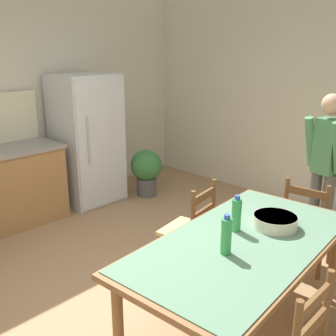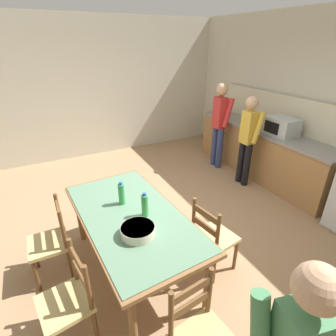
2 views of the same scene
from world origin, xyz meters
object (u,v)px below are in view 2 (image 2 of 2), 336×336
(microwave, at_px, (282,127))
(dining_table, at_px, (131,220))
(person_at_sink, at_px, (220,122))
(bottle_near_centre, at_px, (122,194))
(chair_side_near_left, at_px, (52,242))
(chair_side_far_right, at_px, (213,237))
(bottle_off_centre, at_px, (145,205))
(serving_bowl, at_px, (138,230))
(person_at_counter, at_px, (248,137))
(chair_side_near_right, at_px, (69,301))

(microwave, bearing_deg, dining_table, -75.07)
(person_at_sink, bearing_deg, bottle_near_centre, -147.32)
(chair_side_near_left, bearing_deg, bottle_near_centre, 80.36)
(dining_table, distance_m, person_at_sink, 3.16)
(chair_side_far_right, bearing_deg, dining_table, 55.74)
(bottle_off_centre, distance_m, person_at_sink, 3.10)
(chair_side_near_left, bearing_deg, dining_table, 65.30)
(bottle_near_centre, bearing_deg, person_at_sink, 122.68)
(serving_bowl, relative_size, chair_side_near_left, 0.35)
(chair_side_near_left, xyz_separation_m, person_at_sink, (-1.50, 3.33, 0.51))
(bottle_near_centre, bearing_deg, chair_side_near_left, -99.61)
(bottle_near_centre, xyz_separation_m, person_at_counter, (-0.80, 2.53, -0.00))
(bottle_off_centre, relative_size, person_at_counter, 0.17)
(chair_side_far_right, bearing_deg, microwave, -71.39)
(bottle_off_centre, relative_size, chair_side_far_right, 0.30)
(microwave, xyz_separation_m, serving_bowl, (1.14, -3.08, -0.25))
(bottle_off_centre, height_order, serving_bowl, bottle_off_centre)
(person_at_counter, bearing_deg, serving_bowl, -151.86)
(microwave, bearing_deg, person_at_sink, -154.83)
(bottle_off_centre, height_order, person_at_sink, person_at_sink)
(bottle_near_centre, distance_m, bottle_off_centre, 0.35)
(chair_side_near_left, relative_size, person_at_counter, 0.57)
(serving_bowl, distance_m, chair_side_near_left, 1.09)
(bottle_off_centre, height_order, chair_side_near_left, bottle_off_centre)
(bottle_off_centre, xyz_separation_m, person_at_counter, (-1.12, 2.39, -0.00))
(chair_side_near_left, xyz_separation_m, person_at_counter, (-0.67, 3.31, 0.46))
(bottle_off_centre, bearing_deg, serving_bowl, -35.36)
(dining_table, bearing_deg, bottle_near_centre, -176.12)
(chair_side_near_left, bearing_deg, person_at_sink, 114.26)
(dining_table, relative_size, person_at_sink, 1.14)
(serving_bowl, bearing_deg, chair_side_far_right, 87.29)
(dining_table, bearing_deg, chair_side_near_left, -114.67)
(dining_table, distance_m, chair_side_far_right, 0.92)
(chair_side_far_right, bearing_deg, chair_side_near_left, 55.92)
(microwave, xyz_separation_m, bottle_off_centre, (0.89, -2.91, -0.18))
(chair_side_near_left, bearing_deg, person_at_counter, 101.45)
(microwave, height_order, bottle_near_centre, microwave)
(dining_table, height_order, chair_side_far_right, chair_side_far_right)
(serving_bowl, bearing_deg, person_at_counter, 118.14)
(dining_table, height_order, person_at_sink, person_at_sink)
(bottle_off_centre, bearing_deg, chair_side_near_right, -66.08)
(chair_side_near_left, bearing_deg, microwave, 96.56)
(bottle_near_centre, height_order, chair_side_near_right, bottle_near_centre)
(microwave, relative_size, person_at_counter, 0.31)
(person_at_sink, bearing_deg, chair_side_near_right, -144.46)
(serving_bowl, height_order, chair_side_near_left, chair_side_near_left)
(microwave, height_order, chair_side_far_right, microwave)
(bottle_near_centre, relative_size, chair_side_far_right, 0.30)
(microwave, distance_m, dining_table, 3.16)
(bottle_off_centre, distance_m, serving_bowl, 0.31)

